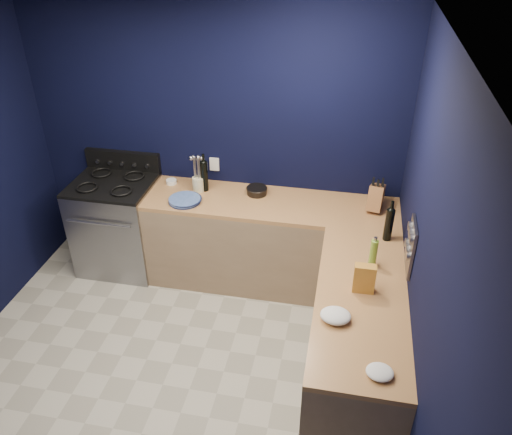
% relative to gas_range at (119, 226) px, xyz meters
% --- Properties ---
extents(floor, '(3.50, 3.50, 0.02)m').
position_rel_gas_range_xyz_m(floor, '(0.93, -1.42, -0.47)').
color(floor, '#A9A494').
rests_on(floor, ground).
extents(ceiling, '(3.50, 3.50, 0.02)m').
position_rel_gas_range_xyz_m(ceiling, '(0.93, -1.42, 2.15)').
color(ceiling, silver).
rests_on(ceiling, ground).
extents(wall_back, '(3.50, 0.02, 2.60)m').
position_rel_gas_range_xyz_m(wall_back, '(0.93, 0.34, 0.84)').
color(wall_back, black).
rests_on(wall_back, ground).
extents(wall_right, '(0.02, 3.50, 2.60)m').
position_rel_gas_range_xyz_m(wall_right, '(2.69, -1.42, 0.84)').
color(wall_right, black).
rests_on(wall_right, ground).
extents(cab_back, '(2.30, 0.63, 0.86)m').
position_rel_gas_range_xyz_m(cab_back, '(1.53, 0.02, -0.03)').
color(cab_back, '#8C7155').
rests_on(cab_back, floor).
extents(top_back, '(2.30, 0.63, 0.04)m').
position_rel_gas_range_xyz_m(top_back, '(1.53, 0.02, 0.42)').
color(top_back, brown).
rests_on(top_back, cab_back).
extents(cab_right, '(0.63, 1.67, 0.86)m').
position_rel_gas_range_xyz_m(cab_right, '(2.37, -1.13, -0.03)').
color(cab_right, '#8C7155').
rests_on(cab_right, floor).
extents(top_right, '(0.63, 1.67, 0.04)m').
position_rel_gas_range_xyz_m(top_right, '(2.37, -1.13, 0.42)').
color(top_right, brown).
rests_on(top_right, cab_right).
extents(gas_range, '(0.76, 0.66, 0.92)m').
position_rel_gas_range_xyz_m(gas_range, '(0.00, 0.00, 0.00)').
color(gas_range, gray).
rests_on(gas_range, floor).
extents(oven_door, '(0.59, 0.02, 0.42)m').
position_rel_gas_range_xyz_m(oven_door, '(0.00, -0.32, -0.01)').
color(oven_door, black).
rests_on(oven_door, gas_range).
extents(cooktop, '(0.76, 0.66, 0.03)m').
position_rel_gas_range_xyz_m(cooktop, '(0.00, 0.00, 0.48)').
color(cooktop, black).
rests_on(cooktop, gas_range).
extents(backguard, '(0.76, 0.06, 0.20)m').
position_rel_gas_range_xyz_m(backguard, '(0.00, 0.30, 0.58)').
color(backguard, black).
rests_on(backguard, gas_range).
extents(spice_panel, '(0.02, 0.28, 0.38)m').
position_rel_gas_range_xyz_m(spice_panel, '(2.67, -0.87, 0.72)').
color(spice_panel, gray).
rests_on(spice_panel, wall_right).
extents(wall_outlet, '(0.09, 0.02, 0.13)m').
position_rel_gas_range_xyz_m(wall_outlet, '(0.93, 0.32, 0.62)').
color(wall_outlet, white).
rests_on(wall_outlet, wall_back).
extents(plate_stack, '(0.38, 0.38, 0.04)m').
position_rel_gas_range_xyz_m(plate_stack, '(0.76, -0.13, 0.46)').
color(plate_stack, '#3A5C94').
rests_on(plate_stack, top_back).
extents(ramekin, '(0.11, 0.11, 0.04)m').
position_rel_gas_range_xyz_m(ramekin, '(0.53, 0.19, 0.46)').
color(ramekin, white).
rests_on(ramekin, top_back).
extents(utensil_crock, '(0.13, 0.13, 0.14)m').
position_rel_gas_range_xyz_m(utensil_crock, '(0.83, 0.10, 0.51)').
color(utensil_crock, beige).
rests_on(utensil_crock, top_back).
extents(wine_bottle_back, '(0.09, 0.09, 0.29)m').
position_rel_gas_range_xyz_m(wine_bottle_back, '(0.88, 0.12, 0.58)').
color(wine_bottle_back, black).
rests_on(wine_bottle_back, top_back).
extents(lemon_basket, '(0.20, 0.20, 0.07)m').
position_rel_gas_range_xyz_m(lemon_basket, '(1.38, 0.14, 0.48)').
color(lemon_basket, black).
rests_on(lemon_basket, top_back).
extents(knife_block, '(0.16, 0.28, 0.27)m').
position_rel_gas_range_xyz_m(knife_block, '(2.45, 0.09, 0.55)').
color(knife_block, brown).
rests_on(knife_block, top_back).
extents(wine_bottle_right, '(0.09, 0.09, 0.27)m').
position_rel_gas_range_xyz_m(wine_bottle_right, '(2.55, -0.38, 0.58)').
color(wine_bottle_right, black).
rests_on(wine_bottle_right, top_right).
extents(oil_bottle, '(0.06, 0.06, 0.24)m').
position_rel_gas_range_xyz_m(oil_bottle, '(2.43, -0.78, 0.56)').
color(oil_bottle, olive).
rests_on(oil_bottle, top_right).
extents(spice_jar_near, '(0.05, 0.05, 0.10)m').
position_rel_gas_range_xyz_m(spice_jar_near, '(2.44, -0.75, 0.49)').
color(spice_jar_near, olive).
rests_on(spice_jar_near, top_right).
extents(spice_jar_far, '(0.05, 0.05, 0.08)m').
position_rel_gas_range_xyz_m(spice_jar_far, '(2.41, -1.04, 0.48)').
color(spice_jar_far, olive).
rests_on(spice_jar_far, top_right).
extents(crouton_bag, '(0.15, 0.07, 0.22)m').
position_rel_gas_range_xyz_m(crouton_bag, '(2.37, -1.07, 0.55)').
color(crouton_bag, '#B44527').
rests_on(crouton_bag, top_right).
extents(towel_front, '(0.22, 0.20, 0.07)m').
position_rel_gas_range_xyz_m(towel_front, '(2.20, -1.39, 0.48)').
color(towel_front, white).
rests_on(towel_front, top_right).
extents(towel_end, '(0.21, 0.20, 0.05)m').
position_rel_gas_range_xyz_m(towel_end, '(2.48, -1.80, 0.46)').
color(towel_end, white).
rests_on(towel_end, top_right).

